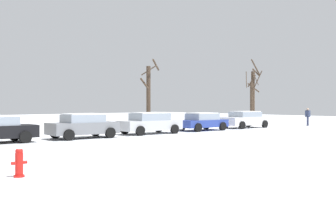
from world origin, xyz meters
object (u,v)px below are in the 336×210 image
(parked_car_gray, at_px, (83,126))
(pedestrian_crossing, at_px, (308,115))
(fire_hydrant, at_px, (19,162))
(parked_car_silver, at_px, (150,123))
(parked_car_white, at_px, (245,119))
(parked_car_blue, at_px, (202,121))

(parked_car_gray, relative_size, pedestrian_crossing, 2.53)
(fire_hydrant, xyz_separation_m, parked_car_silver, (12.71, 10.24, 0.32))
(parked_car_gray, xyz_separation_m, parked_car_white, (15.45, 0.09, -0.02))
(parked_car_gray, bearing_deg, parked_car_white, 0.33)
(parked_car_blue, height_order, pedestrian_crossing, pedestrian_crossing)
(fire_hydrant, relative_size, parked_car_white, 0.19)
(parked_car_white, distance_m, pedestrian_crossing, 7.25)
(pedestrian_crossing, bearing_deg, parked_car_white, 166.31)
(parked_car_blue, bearing_deg, parked_car_gray, -179.18)
(parked_car_gray, relative_size, parked_car_white, 0.91)
(parked_car_gray, distance_m, pedestrian_crossing, 22.55)
(fire_hydrant, distance_m, parked_car_gray, 12.65)
(parked_car_gray, bearing_deg, fire_hydrant, -126.69)
(fire_hydrant, relative_size, parked_car_blue, 0.21)
(parked_car_white, xyz_separation_m, pedestrian_crossing, (7.04, -1.71, 0.22))
(pedestrian_crossing, bearing_deg, fire_hydrant, -164.18)
(fire_hydrant, xyz_separation_m, parked_car_gray, (7.56, 10.14, 0.32))
(parked_car_silver, height_order, pedestrian_crossing, pedestrian_crossing)
(parked_car_silver, bearing_deg, parked_car_white, -0.03)
(parked_car_blue, distance_m, pedestrian_crossing, 12.32)
(parked_car_gray, relative_size, parked_car_blue, 1.03)
(pedestrian_crossing, bearing_deg, parked_car_gray, 175.86)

